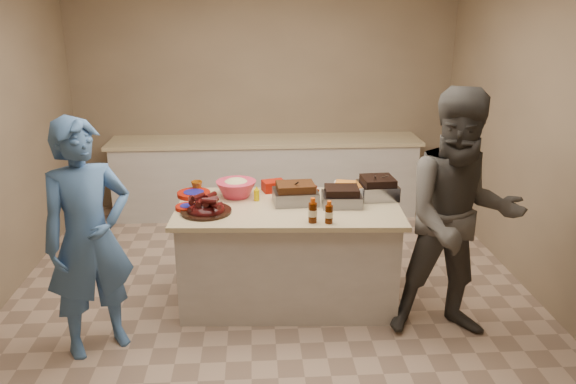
{
  "coord_description": "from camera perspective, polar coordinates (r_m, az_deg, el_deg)",
  "views": [
    {
      "loc": [
        -0.13,
        -4.18,
        2.4
      ],
      "look_at": [
        0.13,
        0.11,
        0.95
      ],
      "focal_mm": 35.0,
      "sensor_mm": 36.0,
      "label": 1
    }
  ],
  "objects": [
    {
      "name": "island",
      "position": [
        4.88,
        0.04,
        -10.83
      ],
      "size": [
        1.85,
        1.05,
        0.85
      ],
      "primitive_type": null,
      "rotation": [
        0.0,
        0.0,
        -0.06
      ],
      "color": "beige",
      "rests_on": "ground"
    },
    {
      "name": "sauce_bowl",
      "position": [
        4.76,
        0.36,
        -0.38
      ],
      "size": [
        0.14,
        0.05,
        0.14
      ],
      "primitive_type": "imported",
      "rotation": [
        0.0,
        0.0,
        -0.06
      ],
      "color": "silver",
      "rests_on": "island"
    },
    {
      "name": "guest_gray",
      "position": [
        4.63,
        15.93,
        -13.39
      ],
      "size": [
        1.04,
        1.93,
        0.71
      ],
      "primitive_type": "imported",
      "rotation": [
        0.0,
        0.0,
        -0.07
      ],
      "color": "#524F4A",
      "rests_on": "ground"
    },
    {
      "name": "bbq_bottle_b",
      "position": [
        4.19,
        2.51,
        -3.09
      ],
      "size": [
        0.07,
        0.07,
        0.19
      ],
      "primitive_type": "cylinder",
      "rotation": [
        0.0,
        0.0,
        -0.06
      ],
      "color": "#3E1502",
      "rests_on": "island"
    },
    {
      "name": "room",
      "position": [
        4.82,
        -1.54,
        -11.22
      ],
      "size": [
        4.5,
        5.0,
        2.7
      ],
      "primitive_type": null,
      "color": "#89755A",
      "rests_on": "ground"
    },
    {
      "name": "pulled_pork_tray",
      "position": [
        4.59,
        0.75,
        -1.1
      ],
      "size": [
        0.37,
        0.29,
        0.11
      ],
      "primitive_type": "cube",
      "rotation": [
        0.0,
        0.0,
        0.07
      ],
      "color": "#47230F",
      "rests_on": "island"
    },
    {
      "name": "basket_stack",
      "position": [
        4.88,
        -1.47,
        0.1
      ],
      "size": [
        0.22,
        0.18,
        0.09
      ],
      "primitive_type": "cube",
      "rotation": [
        0.0,
        0.0,
        0.28
      ],
      "color": "#931205",
      "rests_on": "island"
    },
    {
      "name": "plastic_cup",
      "position": [
        4.94,
        -9.21,
        0.09
      ],
      "size": [
        0.1,
        0.1,
        0.1
      ],
      "primitive_type": "imported",
      "rotation": [
        0.0,
        0.0,
        -0.06
      ],
      "color": "#9E520C",
      "rests_on": "island"
    },
    {
      "name": "guest_blue",
      "position": [
        4.51,
        -18.38,
        -14.56
      ],
      "size": [
        1.45,
        1.78,
        0.41
      ],
      "primitive_type": "imported",
      "rotation": [
        0.0,
        0.0,
        0.57
      ],
      "color": "#426BA5",
      "rests_on": "ground"
    },
    {
      "name": "rib_platter",
      "position": [
        4.42,
        -8.31,
        -2.08
      ],
      "size": [
        0.47,
        0.47,
        0.16
      ],
      "primitive_type": null,
      "rotation": [
        0.0,
        0.0,
        0.2
      ],
      "color": "#430C0B",
      "rests_on": "island"
    },
    {
      "name": "plate_stack_large",
      "position": [
        4.82,
        -9.54,
        -0.39
      ],
      "size": [
        0.29,
        0.29,
        0.03
      ],
      "primitive_type": "cylinder",
      "rotation": [
        0.0,
        0.0,
        -0.06
      ],
      "color": "#931205",
      "rests_on": "island"
    },
    {
      "name": "bbq_bottle_a",
      "position": [
        4.18,
        4.16,
        -3.15
      ],
      "size": [
        0.06,
        0.06,
        0.17
      ],
      "primitive_type": "cylinder",
      "rotation": [
        0.0,
        0.0,
        -0.06
      ],
      "color": "#3E1502",
      "rests_on": "island"
    },
    {
      "name": "roasting_pan",
      "position": [
        4.78,
        9.04,
        -0.54
      ],
      "size": [
        0.32,
        0.32,
        0.12
      ],
      "primitive_type": "cube",
      "rotation": [
        0.0,
        0.0,
        0.06
      ],
      "color": "gray",
      "rests_on": "island"
    },
    {
      "name": "brisket_tray",
      "position": [
        4.56,
        5.44,
        -1.32
      ],
      "size": [
        0.33,
        0.28,
        0.09
      ],
      "primitive_type": "cube",
      "rotation": [
        0.0,
        0.0,
        -0.05
      ],
      "color": "black",
      "rests_on": "island"
    },
    {
      "name": "back_counter",
      "position": [
        6.67,
        -2.26,
        1.62
      ],
      "size": [
        3.6,
        0.64,
        0.9
      ],
      "primitive_type": null,
      "color": "beige",
      "rests_on": "ground"
    },
    {
      "name": "coleslaw_bowl",
      "position": [
        4.76,
        -5.26,
        -0.45
      ],
      "size": [
        0.36,
        0.36,
        0.23
      ],
      "primitive_type": null,
      "rotation": [
        0.0,
        0.0,
        -0.06
      ],
      "color": "#D02F4C",
      "rests_on": "island"
    },
    {
      "name": "mac_cheese_dish",
      "position": [
        4.89,
        6.41,
        0.02
      ],
      "size": [
        0.35,
        0.29,
        0.08
      ],
      "primitive_type": "cube",
      "rotation": [
        0.0,
        0.0,
        -0.24
      ],
      "color": "orange",
      "rests_on": "island"
    },
    {
      "name": "plate_stack_small",
      "position": [
        4.52,
        -10.15,
        -1.7
      ],
      "size": [
        0.2,
        0.2,
        0.03
      ],
      "primitive_type": "cylinder",
      "rotation": [
        0.0,
        0.0,
        -0.06
      ],
      "color": "#931205",
      "rests_on": "island"
    },
    {
      "name": "sausage_plate",
      "position": [
        4.88,
        1.38,
        0.11
      ],
      "size": [
        0.37,
        0.37,
        0.05
      ],
      "primitive_type": "cylinder",
      "rotation": [
        0.0,
        0.0,
        0.23
      ],
      "color": "silver",
      "rests_on": "island"
    },
    {
      "name": "mustard_bottle",
      "position": [
        4.65,
        -3.2,
        -0.87
      ],
      "size": [
        0.05,
        0.05,
        0.13
      ],
      "primitive_type": "cylinder",
      "rotation": [
        0.0,
        0.0,
        -0.06
      ],
      "color": "#E2BF00",
      "rests_on": "island"
    }
  ]
}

